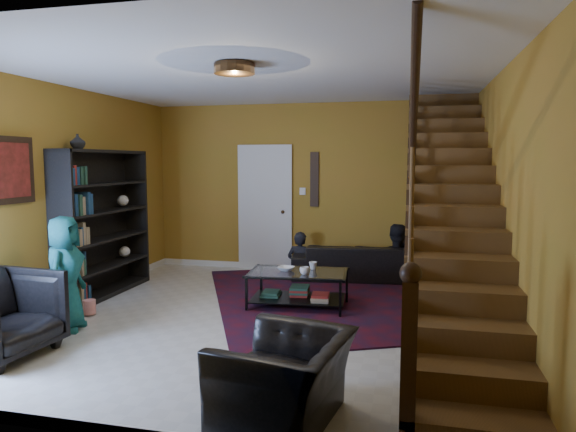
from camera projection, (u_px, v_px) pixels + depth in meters
The scene contains 21 objects.
floor at pixel (260, 319), 6.03m from camera, with size 5.50×5.50×0.00m, color beige.
room at pixel (199, 283), 7.62m from camera, with size 5.50×5.50×5.50m.
staircase at pixel (452, 204), 5.40m from camera, with size 0.95×5.02×3.18m.
bookshelf at pixel (104, 226), 7.06m from camera, with size 0.35×1.80×2.00m.
door at pixel (265, 210), 8.72m from camera, with size 0.82×0.05×2.05m, color silver.
framed_picture at pixel (8, 170), 5.57m from camera, with size 0.04×0.74×0.74m, color maroon.
wall_hanging at pixel (314, 179), 8.48m from camera, with size 0.14×0.03×0.90m, color black.
ceiling_fixture at pixel (235, 69), 4.97m from camera, with size 0.40×0.40×0.10m, color #3F2814.
rug at pixel (343, 297), 7.00m from camera, with size 3.39×3.87×0.02m, color #430C16.
sofa at pixel (354, 262), 8.03m from camera, with size 1.92×0.75×0.56m, color black.
armchair_left at pixel (1, 315), 4.84m from camera, with size 0.86×0.88×0.80m, color black.
armchair_right at pixel (284, 379), 3.63m from camera, with size 0.95×0.83×0.62m, color black.
person_adult_a at pixel (300, 267), 8.30m from camera, with size 0.43×0.28×1.17m, color black.
person_adult_b at pixel (395, 267), 7.94m from camera, with size 0.65×0.51×1.34m, color black.
person_child at pixel (65, 273), 5.58m from camera, with size 0.62×0.40×1.26m, color #1B6763.
coffee_table at pixel (298, 287), 6.48m from camera, with size 1.27×0.81×0.47m.
cup_a at pixel (305, 271), 6.28m from camera, with size 0.12×0.12×0.09m, color #999999.
cup_b at pixel (313, 266), 6.58m from camera, with size 0.10×0.10×0.10m, color #999999.
bowl at pixel (286, 269), 6.51m from camera, with size 0.21×0.21×0.05m, color #999999.
vase at pixel (78, 141), 6.46m from camera, with size 0.18×0.18×0.19m, color #999999.
popcorn_bucket at pixel (89, 307), 6.16m from camera, with size 0.15×0.15×0.17m, color red.
Camera 1 is at (1.68, -5.64, 1.85)m, focal length 32.00 mm.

